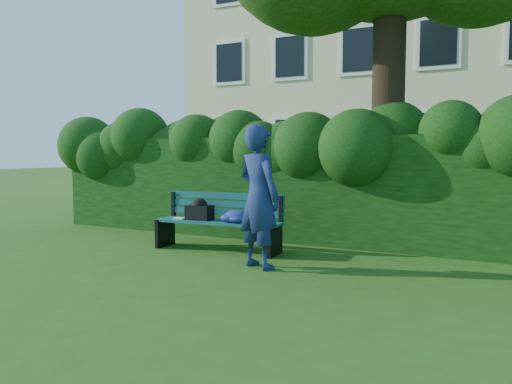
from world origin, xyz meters
The scene contains 5 objects.
ground centered at (0.00, 0.00, 0.00)m, with size 80.00×80.00×0.00m, color #2D4E18.
apartment_building centered at (0.00, 13.99, 6.00)m, with size 16.00×8.08×12.00m.
hedge centered at (0.00, 2.20, 0.90)m, with size 10.00×1.00×1.80m.
park_bench centered at (-0.68, 0.70, 0.50)m, with size 2.06×0.70×0.89m.
man_reading centered at (0.39, -0.07, 0.95)m, with size 0.69×0.45×1.89m, color navy.
Camera 1 is at (3.40, -5.89, 1.52)m, focal length 35.00 mm.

